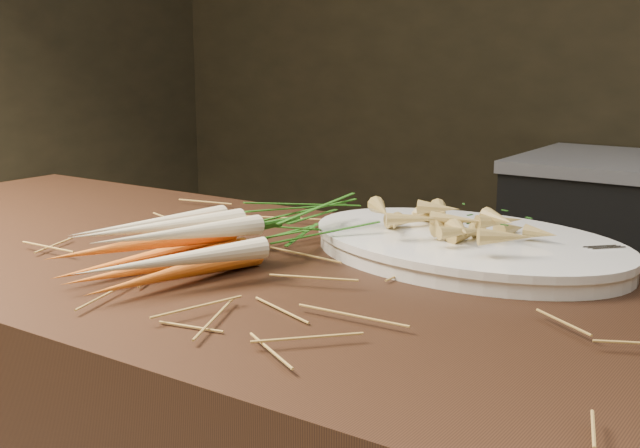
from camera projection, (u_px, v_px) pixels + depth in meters
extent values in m
cone|color=#D1631B|center=(143.00, 259.00, 1.06)|extent=(0.08, 0.27, 0.03)
cone|color=#D1631B|center=(160.00, 266.00, 1.03)|extent=(0.10, 0.26, 0.03)
cone|color=#D1631B|center=(177.00, 272.00, 1.00)|extent=(0.07, 0.27, 0.03)
cone|color=#D1631B|center=(144.00, 243.00, 1.03)|extent=(0.11, 0.26, 0.03)
cone|color=beige|center=(152.00, 224.00, 1.05)|extent=(0.06, 0.25, 0.04)
cone|color=beige|center=(160.00, 228.00, 1.01)|extent=(0.09, 0.24, 0.04)
cone|color=beige|center=(180.00, 233.00, 1.00)|extent=(0.08, 0.25, 0.04)
cone|color=beige|center=(173.00, 260.00, 0.96)|extent=(0.13, 0.24, 0.03)
ellipsoid|color=#30731C|center=(296.00, 218.00, 1.17)|extent=(0.21, 0.26, 0.08)
cube|color=silver|center=(571.00, 263.00, 1.00)|extent=(0.14, 0.14, 0.00)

